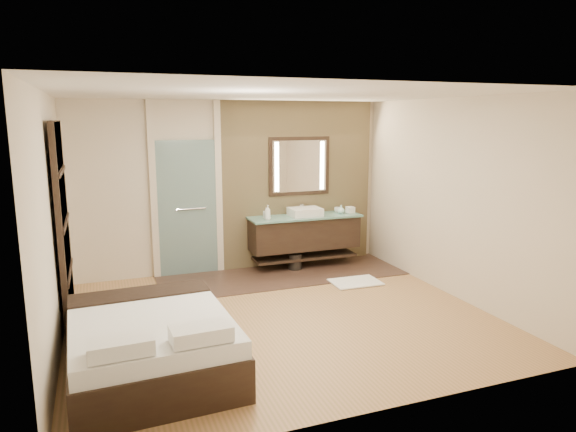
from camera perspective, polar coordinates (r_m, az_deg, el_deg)
name	(u,v)px	position (r m, az deg, el deg)	size (l,w,h in m)	color
floor	(281,317)	(6.49, -0.78, -11.13)	(5.00, 5.00, 0.00)	olive
tile_strip	(283,275)	(8.10, -0.61, -6.57)	(3.80, 1.30, 0.01)	#39271F
stone_wall	(298,184)	(8.54, 1.14, 3.59)	(2.60, 0.08, 2.70)	tan
vanity	(305,233)	(8.41, 1.85, -1.86)	(1.85, 0.55, 0.88)	black
mirror_unit	(299,166)	(8.46, 1.28, 5.56)	(1.06, 0.04, 0.96)	black
frosted_door	(187,202)	(8.07, -11.15, 1.48)	(1.10, 0.12, 2.70)	#A0CACA
shoji_partition	(63,226)	(6.40, -23.69, -1.05)	(0.06, 1.20, 2.40)	black
bed	(151,344)	(5.23, -14.99, -13.58)	(1.56, 1.91, 0.71)	black
bath_mat	(355,282)	(7.79, 7.50, -7.28)	(0.72, 0.50, 0.02)	white
waste_bin	(295,262)	(8.35, 0.78, -5.11)	(0.22, 0.22, 0.27)	black
tissue_box	(350,210)	(8.67, 6.94, 0.70)	(0.12, 0.12, 0.10)	silver
soap_bottle_a	(268,212)	(8.00, -2.27, 0.40)	(0.09, 0.09, 0.23)	white
soap_bottle_b	(266,213)	(8.12, -2.46, 0.34)	(0.08, 0.08, 0.17)	#B2B2B2
soap_bottle_c	(341,209)	(8.56, 5.91, 0.75)	(0.11, 0.11, 0.14)	#BFF0EC
cup	(338,210)	(8.69, 5.53, 0.71)	(0.11, 0.11, 0.09)	white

